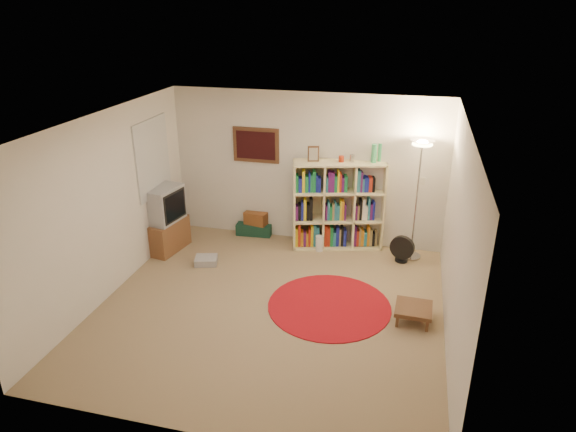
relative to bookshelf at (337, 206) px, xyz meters
The scene contains 11 objects.
room 2.20m from the bookshelf, 106.28° to the right, with size 4.54×4.54×2.54m.
bookshelf is the anchor object (origin of this frame).
floor_lamp 1.53m from the bookshelf, ahead, with size 0.47×0.47×1.92m.
floor_fan 1.24m from the bookshelf, 16.40° to the right, with size 0.39×0.24×0.44m.
tv_stand 2.82m from the bookshelf, 163.30° to the right, with size 0.64×0.82×1.08m.
dvd_box 2.26m from the bookshelf, 148.44° to the right, with size 0.40×0.36×0.11m.
suitcase 1.58m from the bookshelf, behind, with size 0.63×0.43×0.20m.
wicker_basket 1.47m from the bookshelf, behind, with size 0.43×0.34×0.22m.
paper_towel 0.67m from the bookshelf, 130.03° to the right, with size 0.15×0.15×0.26m.
red_rug 2.00m from the bookshelf, 83.20° to the right, with size 1.65×1.65×0.01m.
side_table 2.40m from the bookshelf, 55.82° to the right, with size 0.47×0.47×0.21m.
Camera 1 is at (1.65, -5.61, 3.81)m, focal length 32.00 mm.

